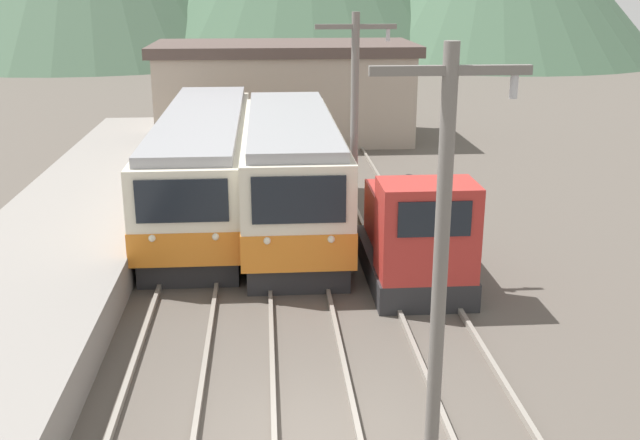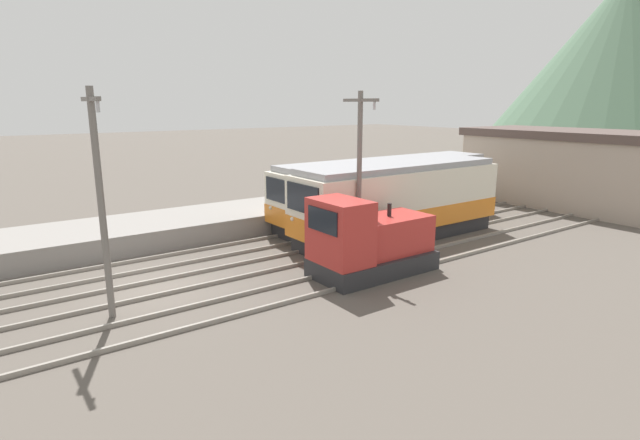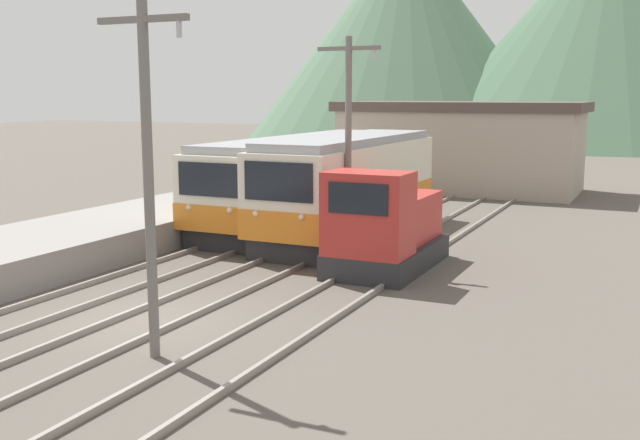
{
  "view_description": "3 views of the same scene",
  "coord_description": "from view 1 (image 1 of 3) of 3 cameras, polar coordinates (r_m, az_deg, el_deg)",
  "views": [
    {
      "loc": [
        -0.56,
        -10.96,
        7.41
      ],
      "look_at": [
        0.81,
        7.5,
        1.54
      ],
      "focal_mm": 42.0,
      "sensor_mm": 36.0,
      "label": 1
    },
    {
      "loc": [
        16.74,
        -4.95,
        6.29
      ],
      "look_at": [
        0.29,
        6.79,
        1.55
      ],
      "focal_mm": 28.0,
      "sensor_mm": 36.0,
      "label": 2
    },
    {
      "loc": [
        10.55,
        -13.21,
        5.06
      ],
      "look_at": [
        1.5,
        6.1,
        1.47
      ],
      "focal_mm": 42.0,
      "sensor_mm": 36.0,
      "label": 3
    }
  ],
  "objects": [
    {
      "name": "catenary_mast_near",
      "position": [
        10.03,
        9.16,
        -4.4
      ],
      "size": [
        2.0,
        0.2,
        6.76
      ],
      "color": "slate",
      "rests_on": "ground"
    },
    {
      "name": "commuter_train_left",
      "position": [
        24.98,
        -8.84,
        3.92
      ],
      "size": [
        2.84,
        13.51,
        3.42
      ],
      "color": "#28282B",
      "rests_on": "ground"
    },
    {
      "name": "track_right",
      "position": [
        13.72,
        12.82,
        -15.26
      ],
      "size": [
        1.54,
        60.0,
        0.14
      ],
      "color": "gray",
      "rests_on": "ground"
    },
    {
      "name": "ground_plane",
      "position": [
        13.25,
        -1.15,
        -16.45
      ],
      "size": [
        200.0,
        200.0,
        0.0
      ],
      "primitive_type": "plane",
      "color": "#564F47"
    },
    {
      "name": "track_center",
      "position": [
        13.22,
        -0.25,
        -16.16
      ],
      "size": [
        1.54,
        60.0,
        0.14
      ],
      "color": "gray",
      "rests_on": "ground"
    },
    {
      "name": "commuter_train_center",
      "position": [
        23.1,
        -2.24,
        3.2
      ],
      "size": [
        2.84,
        10.96,
        3.61
      ],
      "color": "#28282B",
      "rests_on": "ground"
    },
    {
      "name": "station_building",
      "position": [
        37.32,
        -2.72,
        9.79
      ],
      "size": [
        12.6,
        6.3,
        4.68
      ],
      "color": "#AD9E8E",
      "rests_on": "ground"
    },
    {
      "name": "catenary_mast_mid",
      "position": [
        19.15,
        2.65,
        6.38
      ],
      "size": [
        2.0,
        0.2,
        6.76
      ],
      "color": "slate",
      "rests_on": "ground"
    },
    {
      "name": "shunting_locomotive",
      "position": [
        19.3,
        7.21,
        -1.31
      ],
      "size": [
        2.4,
        4.77,
        3.0
      ],
      "color": "#28282B",
      "rests_on": "ground"
    }
  ]
}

